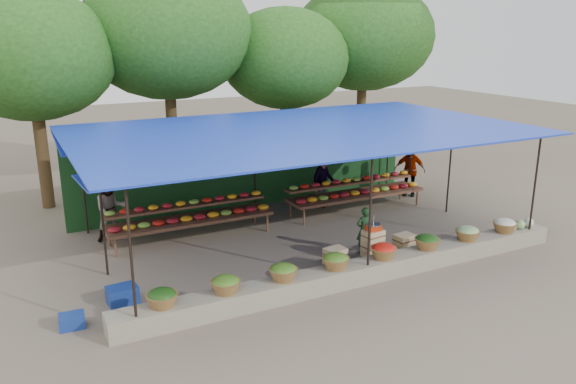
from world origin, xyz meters
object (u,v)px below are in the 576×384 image
weighing_scale (373,227)px  vendor_seated (364,230)px  blue_crate_back (123,295)px  crate_counter (372,249)px  blue_crate_front (72,321)px

weighing_scale → vendor_seated: vendor_seated is taller
weighing_scale → blue_crate_back: bearing=174.3°
crate_counter → blue_crate_front: bearing=-179.9°
crate_counter → vendor_seated: vendor_seated is taller
vendor_seated → blue_crate_front: (-6.63, -0.55, -0.44)m
crate_counter → blue_crate_back: (-5.48, 0.55, -0.14)m
blue_crate_front → blue_crate_back: 1.14m
weighing_scale → blue_crate_front: bearing=-179.9°
crate_counter → weighing_scale: bearing=0.0°
blue_crate_front → blue_crate_back: blue_crate_back is taller
vendor_seated → blue_crate_back: vendor_seated is taller
vendor_seated → blue_crate_back: bearing=6.5°
weighing_scale → vendor_seated: bearing=76.0°
vendor_seated → blue_crate_front: bearing=11.3°
crate_counter → weighing_scale: 0.54m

